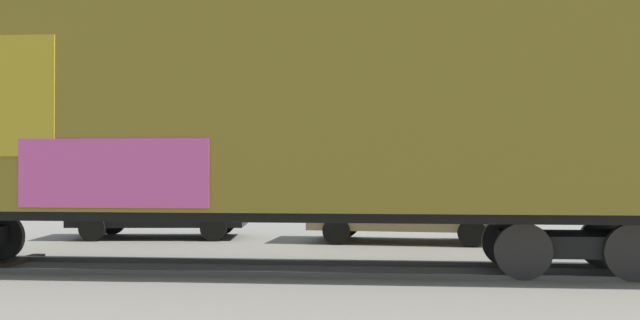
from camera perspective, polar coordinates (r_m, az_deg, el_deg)
ground_plane at (r=12.56m, az=-5.49°, el=-8.86°), size 260.00×260.00×0.00m
track at (r=12.73m, az=-9.05°, el=-8.56°), size 60.02×3.48×0.08m
freight_car at (r=12.52m, az=-6.72°, el=3.95°), size 17.93×3.27×4.88m
flagpole at (r=25.79m, az=-13.42°, el=8.34°), size 0.26×1.39×9.31m
hillside at (r=68.63m, az=4.37°, el=2.83°), size 150.57×30.43×16.08m
parked_car_black at (r=18.31m, az=-12.99°, el=-3.50°), size 4.49×2.27×1.73m
parked_car_tan at (r=17.03m, az=6.71°, el=-3.61°), size 4.61×2.14×1.80m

